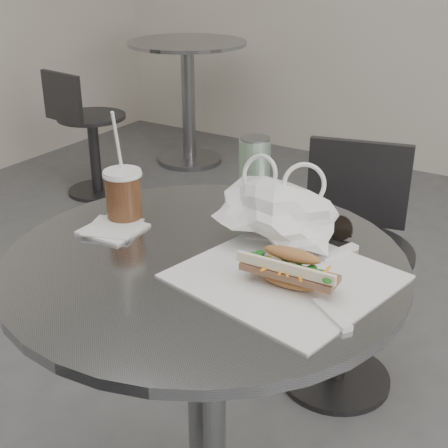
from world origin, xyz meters
The scene contains 11 objects.
cafe_table centered at (0.00, 0.20, 0.47)m, with size 0.76×0.76×0.74m.
bg_table centered at (-1.60, 2.40, 0.47)m, with size 0.70×0.70×0.74m.
chair_far centered at (0.02, 0.93, 0.33)m, with size 0.39×0.42×0.74m.
bg_chair centered at (-1.74, 1.66, 0.31)m, with size 0.36×0.38×0.68m.
sandwich_paper centered at (0.16, 0.21, 0.74)m, with size 0.33×0.32×0.00m, color white.
banh_mi centered at (0.19, 0.18, 0.78)m, with size 0.21×0.09×0.07m.
iced_coffee centered at (-0.24, 0.25, 0.80)m, with size 0.08×0.08×0.24m.
sunglasses centered at (0.15, 0.41, 0.76)m, with size 0.11×0.03×0.05m.
plastic_bag centered at (0.08, 0.33, 0.80)m, with size 0.24×0.18×0.12m, color white, non-canonical shape.
napkin_stack centered at (-0.22, 0.20, 0.74)m, with size 0.13×0.13×0.01m.
drink_can centered at (-0.08, 0.52, 0.81)m, with size 0.07×0.07×0.14m.
Camera 1 is at (0.58, -0.66, 1.28)m, focal length 50.00 mm.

